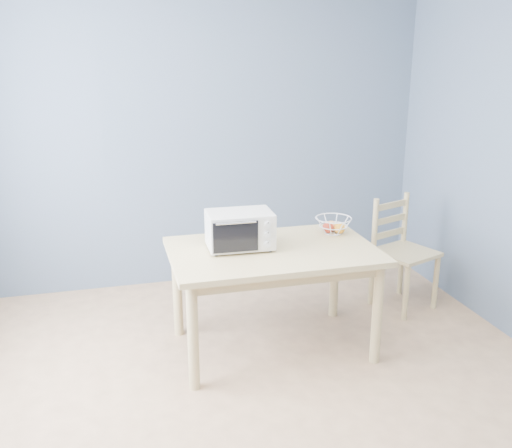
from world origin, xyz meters
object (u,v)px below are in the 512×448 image
object	(u,v)px
fruit_basket	(333,225)
dining_chair	(401,254)
toaster_oven	(237,230)
dining_table	(273,263)

from	to	relation	value
fruit_basket	dining_chair	xyz separation A→B (m)	(0.70, 0.22, -0.36)
toaster_oven	dining_table	bearing A→B (deg)	-13.79
dining_table	toaster_oven	distance (m)	0.34
dining_table	fruit_basket	world-z (taller)	fruit_basket
dining_table	dining_chair	size ratio (longest dim) A/B	1.54
toaster_oven	fruit_basket	xyz separation A→B (m)	(0.75, 0.14, -0.07)
toaster_oven	fruit_basket	world-z (taller)	toaster_oven
dining_table	toaster_oven	bearing A→B (deg)	164.40
dining_table	toaster_oven	world-z (taller)	toaster_oven
fruit_basket	dining_chair	distance (m)	0.82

